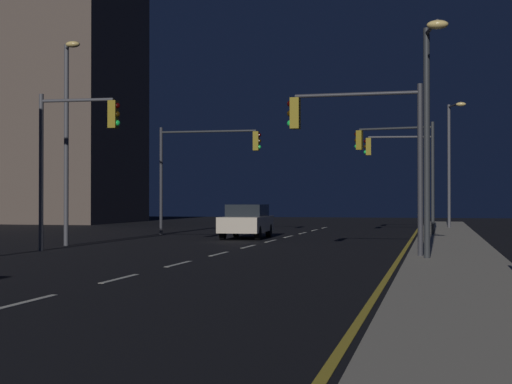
# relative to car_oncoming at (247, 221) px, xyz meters

# --- Properties ---
(ground_plane) EXTENTS (112.00, 112.00, 0.00)m
(ground_plane) POSITION_rel_car_oncoming_xyz_m (1.59, -13.54, -0.82)
(ground_plane) COLOR black
(ground_plane) RESTS_ON ground
(sidewalk_right) EXTENTS (2.76, 77.00, 0.14)m
(sidewalk_right) POSITION_rel_car_oncoming_xyz_m (9.08, -13.54, -0.75)
(sidewalk_right) COLOR #9E937F
(sidewalk_right) RESTS_ON ground
(lane_markings_center) EXTENTS (0.14, 50.00, 0.01)m
(lane_markings_center) POSITION_rel_car_oncoming_xyz_m (1.59, -10.04, -0.82)
(lane_markings_center) COLOR silver
(lane_markings_center) RESTS_ON ground
(lane_edge_line) EXTENTS (0.14, 53.00, 0.01)m
(lane_edge_line) POSITION_rel_car_oncoming_xyz_m (7.45, -8.54, -0.82)
(lane_edge_line) COLOR gold
(lane_edge_line) RESTS_ON ground
(car_oncoming) EXTENTS (2.03, 4.48, 1.57)m
(car_oncoming) POSITION_rel_car_oncoming_xyz_m (0.00, 0.00, 0.00)
(car_oncoming) COLOR beige
(car_oncoming) RESTS_ON ground
(traffic_light_far_center) EXTENTS (3.85, 0.80, 5.35)m
(traffic_light_far_center) POSITION_rel_car_oncoming_xyz_m (6.75, 3.13, 3.09)
(traffic_light_far_center) COLOR #2D3033
(traffic_light_far_center) RESTS_ON sidewalk_right
(traffic_light_far_right) EXTENTS (5.32, 0.39, 5.50)m
(traffic_light_far_right) POSITION_rel_car_oncoming_xyz_m (-2.89, 2.67, 3.12)
(traffic_light_far_right) COLOR #38383D
(traffic_light_far_right) RESTS_ON ground
(traffic_light_mid_right) EXTENTS (4.08, 0.34, 5.07)m
(traffic_light_mid_right) POSITION_rel_car_oncoming_xyz_m (6.31, -11.18, 2.91)
(traffic_light_mid_right) COLOR #38383D
(traffic_light_mid_right) RESTS_ON sidewalk_right
(traffic_light_far_left) EXTENTS (2.99, 0.40, 5.51)m
(traffic_light_far_left) POSITION_rel_car_oncoming_xyz_m (-3.76, -9.79, 3.00)
(traffic_light_far_left) COLOR #4C4C51
(traffic_light_far_left) RESTS_ON ground
(traffic_light_mid_left) EXTENTS (3.82, 0.74, 5.37)m
(traffic_light_mid_left) POSITION_rel_car_oncoming_xyz_m (6.74, 8.49, 3.10)
(traffic_light_mid_left) COLOR #2D3033
(traffic_light_mid_left) RESTS_ON sidewalk_right
(street_lamp_corner) EXTENTS (1.00, 2.33, 7.31)m
(street_lamp_corner) POSITION_rel_car_oncoming_xyz_m (9.40, 12.05, 3.76)
(street_lamp_corner) COLOR #4C4C51
(street_lamp_corner) RESTS_ON sidewalk_right
(street_lamp_far_end) EXTENTS (1.19, 1.36, 7.84)m
(street_lamp_far_end) POSITION_rel_car_oncoming_xyz_m (-5.32, -7.27, 3.82)
(street_lamp_far_end) COLOR #4C4C51
(street_lamp_far_end) RESTS_ON ground
(street_lamp_across_street) EXTENTS (0.67, 1.74, 6.51)m
(street_lamp_across_street) POSITION_rel_car_oncoming_xyz_m (8.35, -12.36, 3.27)
(street_lamp_across_street) COLOR #2D3033
(street_lamp_across_street) RESTS_ON sidewalk_right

